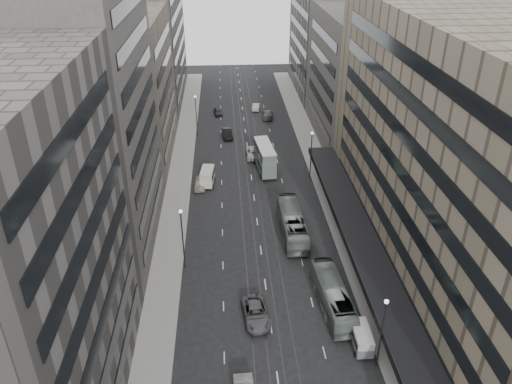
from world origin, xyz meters
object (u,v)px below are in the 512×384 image
object	(u,v)px
bus_far	(292,223)
double_decker	(265,157)
bus_near	(333,296)
sedan_2	(256,313)
vw_microbus	(361,337)
panel_van	(207,176)

from	to	relation	value
bus_far	double_decker	xyz separation A→B (m)	(-2.08, 19.79, 0.83)
bus_near	sedan_2	bearing A→B (deg)	5.12
vw_microbus	sedan_2	distance (m)	11.36
panel_van	double_decker	bearing A→B (deg)	30.61
bus_far	panel_van	xyz separation A→B (m)	(-11.80, 15.30, -0.21)
double_decker	panel_van	distance (m)	10.75
bus_near	panel_van	bearing A→B (deg)	-68.27
bus_far	sedan_2	size ratio (longest dim) A/B	2.17
sedan_2	vw_microbus	bearing A→B (deg)	-30.38
sedan_2	panel_van	bearing A→B (deg)	94.33
double_decker	vw_microbus	xyz separation A→B (m)	(6.37, -40.81, -1.34)
bus_near	bus_far	world-z (taller)	bus_far
double_decker	panel_van	size ratio (longest dim) A/B	1.95
bus_near	sedan_2	xyz separation A→B (m)	(-8.64, -1.34, -0.78)
panel_van	bus_near	bearing A→B (deg)	-58.78
bus_far	double_decker	size ratio (longest dim) A/B	1.40
bus_near	vw_microbus	world-z (taller)	bus_near
bus_far	sedan_2	bearing A→B (deg)	69.05
vw_microbus	bus_far	bearing A→B (deg)	102.51
bus_near	panel_van	distance (m)	33.53
bus_near	double_decker	bearing A→B (deg)	-86.03
vw_microbus	sedan_2	size ratio (longest dim) A/B	0.71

